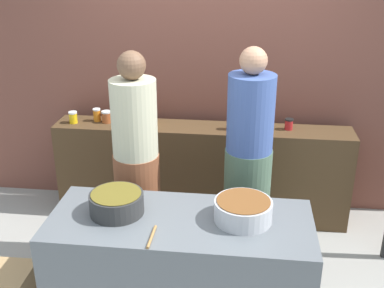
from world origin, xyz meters
TOP-DOWN VIEW (x-y plane):
  - ground at (0.00, 0.00)m, footprint 12.00×12.00m
  - storefront_wall at (0.00, 1.45)m, footprint 4.80×0.12m
  - display_shelf at (0.00, 1.10)m, footprint 2.70×0.36m
  - prep_table at (0.00, -0.30)m, footprint 1.70×0.70m
  - preserve_jar_0 at (-1.19, 1.06)m, footprint 0.08×0.08m
  - preserve_jar_1 at (-0.98, 1.14)m, footprint 0.07×0.07m
  - preserve_jar_2 at (-0.89, 1.12)m, footprint 0.09×0.09m
  - preserve_jar_3 at (-0.74, 1.16)m, footprint 0.09×0.09m
  - preserve_jar_4 at (-0.56, 1.10)m, footprint 0.08×0.08m
  - preserve_jar_5 at (-0.46, 1.17)m, footprint 0.07×0.07m
  - preserve_jar_6 at (0.27, 1.07)m, footprint 0.07×0.07m
  - preserve_jar_7 at (0.77, 1.13)m, footprint 0.07×0.07m
  - cooking_pot_left at (-0.42, -0.27)m, footprint 0.35×0.35m
  - cooking_pot_center at (0.40, -0.26)m, footprint 0.37×0.37m
  - wooden_spoon at (-0.14, -0.53)m, footprint 0.02×0.23m
  - cook_with_tongs at (-0.42, 0.32)m, footprint 0.35×0.35m
  - cook_in_cap at (0.42, 0.48)m, footprint 0.37×0.37m
  - bread_crate at (-1.30, -0.26)m, footprint 0.40×0.34m

SIDE VIEW (x-z plane):
  - ground at x=0.00m, z-range 0.00..0.00m
  - bread_crate at x=-1.30m, z-range 0.00..0.24m
  - prep_table at x=0.00m, z-range 0.00..0.80m
  - display_shelf at x=0.00m, z-range 0.00..0.90m
  - cook_with_tongs at x=-0.42m, z-range -0.08..1.67m
  - cook_in_cap at x=0.42m, z-range -0.08..1.68m
  - wooden_spoon at x=-0.14m, z-range 0.80..0.82m
  - cooking_pot_center at x=0.40m, z-range 0.80..0.94m
  - cooking_pot_left at x=-0.42m, z-range 0.80..0.94m
  - preserve_jar_7 at x=0.77m, z-range 0.90..1.00m
  - preserve_jar_0 at x=-1.19m, z-range 0.90..1.01m
  - preserve_jar_2 at x=-0.89m, z-range 0.90..1.01m
  - preserve_jar_3 at x=-0.74m, z-range 0.90..1.02m
  - preserve_jar_1 at x=-0.98m, z-range 0.90..1.02m
  - preserve_jar_6 at x=0.27m, z-range 0.90..1.03m
  - preserve_jar_5 at x=-0.46m, z-range 0.90..1.04m
  - preserve_jar_4 at x=-0.56m, z-range 0.90..1.05m
  - storefront_wall at x=0.00m, z-range 0.00..3.00m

